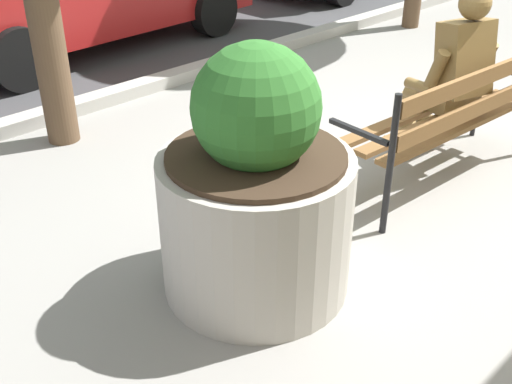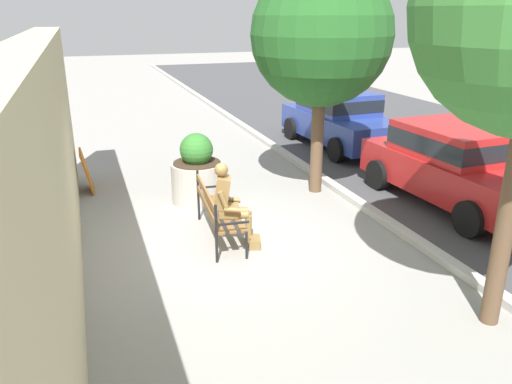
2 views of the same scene
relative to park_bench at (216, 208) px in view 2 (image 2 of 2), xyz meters
name	(u,v)px [view 2 (image 2 of 2)]	position (x,y,z in m)	size (l,w,h in m)	color
ground_plane	(229,241)	(0.20, 0.17, -0.54)	(80.00, 80.00, 0.00)	gray
curb_stone	(379,216)	(0.20, 3.07, -0.48)	(60.00, 0.20, 0.12)	#B2AFA8
building_wall_behind	(46,194)	(1.70, -2.43, 1.12)	(12.00, 0.50, 3.33)	#C6B78C
park_bench	(216,208)	(0.00, 0.00, 0.00)	(1.83, 0.66, 0.95)	brown
bronze_statue_seated	(231,205)	(0.24, 0.20, 0.12)	(0.80, 0.81, 1.37)	olive
concrete_planter	(197,174)	(-1.84, 0.11, 0.03)	(1.05, 1.05, 1.41)	#A8A399
street_tree_near_bench	(322,35)	(-1.64, 2.63, 2.66)	(2.78, 2.78, 4.61)	brown
parked_car_blue	(339,117)	(-4.90, 4.88, 0.30)	(4.18, 2.08, 1.56)	navy
parked_car_red	(455,163)	(-0.09, 4.88, 0.30)	(4.18, 2.08, 1.56)	#B21E1E
leaning_signboard	(87,171)	(-3.21, -1.98, -0.09)	(0.70, 0.04, 0.90)	#C6661E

